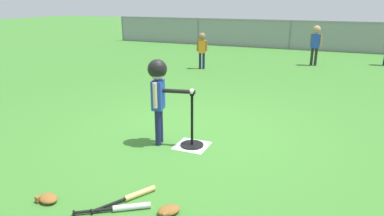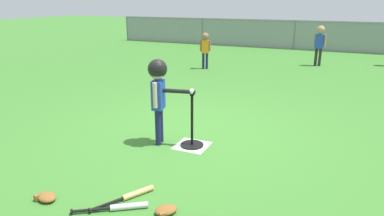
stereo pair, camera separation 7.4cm
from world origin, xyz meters
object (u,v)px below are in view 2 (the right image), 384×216
fielder_near_left (320,40)px  spare_bat_silver (122,207)px  spare_bat_wood (132,195)px  fielder_deep_right (205,46)px  batting_tee (192,138)px  glove_by_plate (166,210)px  batter_child (158,85)px  glove_near_bats (46,197)px  baseball_on_tee (192,91)px

fielder_near_left → spare_bat_silver: (-1.03, -8.72, -0.74)m
spare_bat_silver → spare_bat_wood: 0.22m
fielder_deep_right → fielder_near_left: (2.94, 1.85, 0.10)m
batting_tee → spare_bat_silver: size_ratio=1.17×
spare_bat_wood → glove_by_plate: bearing=-12.3°
batter_child → fielder_deep_right: batter_child is taller
batter_child → glove_by_plate: 1.87m
fielder_near_left → spare_bat_wood: size_ratio=1.86×
fielder_deep_right → fielder_near_left: size_ratio=0.87×
glove_by_plate → fielder_deep_right: bearing=109.1°
spare_bat_wood → spare_bat_silver: bearing=-82.6°
batting_tee → fielder_deep_right: fielder_deep_right is taller
spare_bat_wood → batter_child: bearing=107.3°
batter_child → batting_tee: bearing=12.2°
batting_tee → batter_child: batter_child is taller
fielder_deep_right → glove_near_bats: bearing=-80.9°
batter_child → spare_bat_silver: (0.45, -1.57, -0.82)m
batting_tee → glove_near_bats: (-0.79, -1.83, -0.09)m
batter_child → spare_bat_wood: size_ratio=1.86×
spare_bat_silver → glove_by_plate: bearing=16.2°
spare_bat_silver → spare_bat_wood: same height
baseball_on_tee → batter_child: bearing=-167.8°
fielder_deep_right → glove_by_plate: size_ratio=3.82×
glove_near_bats → batting_tee: bearing=66.7°
glove_by_plate → glove_near_bats: bearing=-166.4°
spare_bat_wood → fielder_deep_right: bearing=105.8°
batter_child → glove_by_plate: bearing=-59.0°
batter_child → baseball_on_tee: bearing=12.2°
batting_tee → glove_by_plate: size_ratio=2.74×
baseball_on_tee → spare_bat_wood: 1.63m
fielder_deep_right → glove_by_plate: fielder_deep_right is taller
baseball_on_tee → fielder_deep_right: 5.55m
spare_bat_silver → glove_by_plate: glove_by_plate is taller
spare_bat_wood → glove_near_bats: (-0.76, -0.39, 0.01)m
batting_tee → baseball_on_tee: 0.66m
spare_bat_wood → batting_tee: bearing=88.9°
baseball_on_tee → spare_bat_wood: size_ratio=0.12×
fielder_deep_right → batter_child: bearing=-74.5°
batter_child → fielder_deep_right: bearing=105.5°
baseball_on_tee → fielder_deep_right: bearing=110.2°
batting_tee → fielder_near_left: 7.16m
fielder_deep_right → fielder_near_left: 3.48m
glove_near_bats → glove_by_plate: bearing=13.6°
fielder_deep_right → glove_near_bats: fielder_deep_right is taller
fielder_near_left → glove_by_plate: fielder_near_left is taller
spare_bat_silver → spare_bat_wood: bearing=97.4°
fielder_near_left → glove_by_plate: (-0.61, -8.59, -0.73)m
batter_child → fielder_near_left: 7.30m
fielder_near_left → spare_bat_silver: fielder_near_left is taller
baseball_on_tee → fielder_near_left: bearing=81.7°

